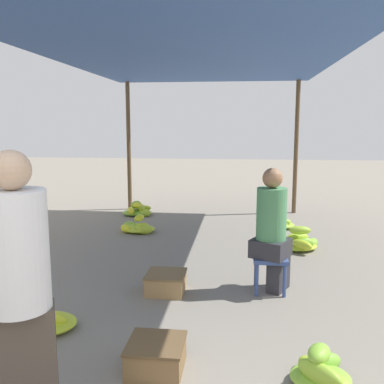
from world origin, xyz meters
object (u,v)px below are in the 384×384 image
object	(u,v)px
banana_pile_left_3	(138,210)
banana_pile_right_0	(321,372)
banana_pile_right_1	(298,242)
banana_pile_right_2	(280,223)
stool	(270,263)
crate_mid	(166,283)
vendor_foreground	(19,293)
banana_pile_left_2	(137,228)
crate_near	(156,356)
vendor_seated	(273,229)
banana_pile_left_1	(45,321)

from	to	relation	value
banana_pile_left_3	banana_pile_right_0	size ratio (longest dim) A/B	1.25
banana_pile_right_1	banana_pile_right_2	bearing A→B (deg)	97.04
stool	crate_mid	world-z (taller)	stool
banana_pile_right_2	vendor_foreground	bearing A→B (deg)	-109.98
banana_pile_right_2	banana_pile_left_2	bearing A→B (deg)	-166.62
vendor_foreground	crate_mid	size ratio (longest dim) A/B	4.01
crate_near	crate_mid	xyz separation A→B (m)	(-0.18, 1.39, -0.00)
stool	banana_pile_right_1	size ratio (longest dim) A/B	0.54
crate_near	crate_mid	bearing A→B (deg)	97.20
banana_pile_left_3	banana_pile_right_1	distance (m)	3.31
stool	banana_pile_right_2	bearing A→B (deg)	82.95
vendor_foreground	banana_pile_right_2	xyz separation A→B (m)	(1.81, 4.97, -0.74)
banana_pile_left_2	crate_mid	distance (m)	2.52
vendor_foreground	banana_pile_left_3	bearing A→B (deg)	97.53
banana_pile_left_2	vendor_foreground	bearing A→B (deg)	-84.06
banana_pile_right_1	crate_mid	size ratio (longest dim) A/B	1.76
vendor_seated	banana_pile_left_1	size ratio (longest dim) A/B	2.48
stool	crate_near	size ratio (longest dim) A/B	0.95
crate_near	vendor_seated	bearing A→B (deg)	59.97
banana_pile_right_0	banana_pile_left_1	bearing A→B (deg)	166.12
banana_pile_left_1	crate_near	size ratio (longest dim) A/B	1.31
banana_pile_right_2	crate_mid	world-z (taller)	banana_pile_right_2
banana_pile_left_1	banana_pile_left_3	size ratio (longest dim) A/B	0.76
banana_pile_left_2	banana_pile_right_1	bearing A→B (deg)	-14.81
vendor_foreground	banana_pile_left_2	distance (m)	4.52
vendor_foreground	banana_pile_right_0	size ratio (longest dim) A/B	2.92
banana_pile_right_1	crate_near	xyz separation A→B (m)	(-1.36, -3.11, 0.02)
banana_pile_right_1	banana_pile_right_2	world-z (taller)	banana_pile_right_1
stool	vendor_seated	size ratio (longest dim) A/B	0.29
banana_pile_right_1	crate_near	world-z (taller)	banana_pile_right_1
stool	banana_pile_left_2	size ratio (longest dim) A/B	0.62
banana_pile_left_2	banana_pile_right_1	xyz separation A→B (m)	(2.41, -0.64, 0.02)
vendor_seated	crate_near	world-z (taller)	vendor_seated
banana_pile_left_3	banana_pile_left_2	bearing A→B (deg)	-77.03
vendor_seated	crate_near	distance (m)	1.86
stool	banana_pile_right_2	distance (m)	2.79
crate_near	banana_pile_right_1	bearing A→B (deg)	66.38
banana_pile_right_1	crate_near	distance (m)	3.40
banana_pile_left_2	banana_pile_left_3	size ratio (longest dim) A/B	0.89
banana_pile_right_0	crate_near	size ratio (longest dim) A/B	1.37
banana_pile_right_0	crate_mid	world-z (taller)	banana_pile_right_0
banana_pile_left_2	banana_pile_right_2	bearing A→B (deg)	13.38
vendor_foreground	stool	distance (m)	2.70
vendor_foreground	banana_pile_left_3	world-z (taller)	vendor_foreground
crate_near	banana_pile_left_2	bearing A→B (deg)	105.67
banana_pile_right_1	vendor_seated	bearing A→B (deg)	-106.66
banana_pile_right_1	crate_mid	world-z (taller)	banana_pile_right_1
banana_pile_right_0	stool	bearing A→B (deg)	98.47
stool	banana_pile_right_2	world-z (taller)	stool
vendor_seated	banana_pile_left_2	distance (m)	3.00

